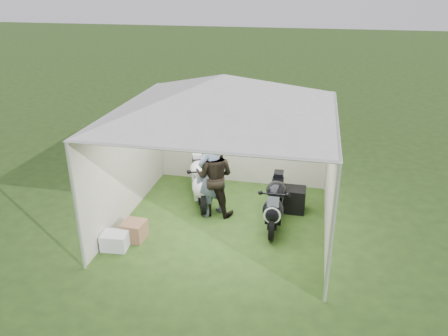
{
  "coord_description": "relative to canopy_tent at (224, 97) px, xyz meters",
  "views": [
    {
      "loc": [
        1.61,
        -7.53,
        4.52
      ],
      "look_at": [
        -0.07,
        0.35,
        1.05
      ],
      "focal_mm": 35.0,
      "sensor_mm": 36.0,
      "label": 1
    }
  ],
  "objects": [
    {
      "name": "person_blue_jacket",
      "position": [
        -0.3,
        0.25,
        -1.66
      ],
      "size": [
        0.76,
        0.79,
        1.82
      ],
      "primitive_type": "imported",
      "rotation": [
        0.0,
        0.0,
        -2.29
      ],
      "color": "slate",
      "rests_on": "ground"
    },
    {
      "name": "equipment_box",
      "position": [
        1.32,
        0.75,
        -2.31
      ],
      "size": [
        0.53,
        0.42,
        0.52
      ],
      "primitive_type": "cube",
      "rotation": [
        0.0,
        0.0,
        -0.01
      ],
      "color": "black",
      "rests_on": "ground"
    },
    {
      "name": "canopy_tent",
      "position": [
        0.0,
        0.0,
        0.0
      ],
      "size": [
        5.66,
        5.66,
        3.0
      ],
      "color": "silver",
      "rests_on": "ground"
    },
    {
      "name": "crate_1",
      "position": [
        -1.53,
        -0.99,
        -2.39
      ],
      "size": [
        0.43,
        0.43,
        0.36
      ],
      "primitive_type": "cube",
      "rotation": [
        0.0,
        0.0,
        -0.08
      ],
      "color": "brown",
      "rests_on": "ground"
    },
    {
      "name": "ground",
      "position": [
        0.0,
        -0.03,
        -2.58
      ],
      "size": [
        80.0,
        80.0,
        0.0
      ],
      "primitive_type": "plane",
      "color": "#284118",
      "rests_on": "ground"
    },
    {
      "name": "paddock_stand",
      "position": [
        0.99,
        0.91,
        -2.44
      ],
      "size": [
        0.37,
        0.24,
        0.27
      ],
      "primitive_type": "cube",
      "rotation": [
        0.0,
        0.0,
        0.02
      ],
      "color": "#151FC3",
      "rests_on": "ground"
    },
    {
      "name": "person_dark_jacket",
      "position": [
        -0.27,
        0.31,
        -1.73
      ],
      "size": [
        0.87,
        0.7,
        1.68
      ],
      "primitive_type": "imported",
      "rotation": [
        0.0,
        0.0,
        3.06
      ],
      "color": "black",
      "rests_on": "ground"
    },
    {
      "name": "motorcycle_white",
      "position": [
        -0.7,
        0.75,
        -2.06
      ],
      "size": [
        0.87,
        1.79,
        0.91
      ],
      "rotation": [
        0.0,
        0.0,
        0.35
      ],
      "color": "black",
      "rests_on": "ground"
    },
    {
      "name": "motorcycle_black",
      "position": [
        1.0,
        0.09,
        -2.08
      ],
      "size": [
        0.42,
        1.81,
        0.89
      ],
      "rotation": [
        0.0,
        0.0,
        0.02
      ],
      "color": "black",
      "rests_on": "ground"
    },
    {
      "name": "crate_0",
      "position": [
        -1.75,
        -1.36,
        -2.42
      ],
      "size": [
        0.5,
        0.4,
        0.31
      ],
      "primitive_type": "cube",
      "rotation": [
        0.0,
        0.0,
        0.1
      ],
      "color": "silver",
      "rests_on": "ground"
    }
  ]
}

